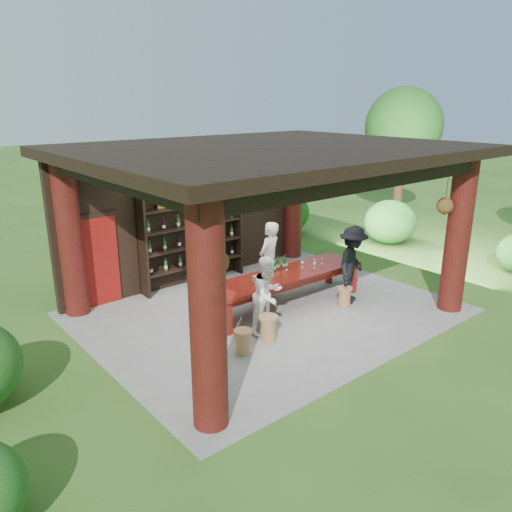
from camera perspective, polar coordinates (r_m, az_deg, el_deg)
ground at (r=10.78m, az=1.37°, el=-6.33°), size 90.00×90.00×0.00m
pavilion at (r=10.42m, az=-0.15°, el=5.17°), size 7.50×6.00×3.60m
wine_shelf at (r=12.09m, az=-7.23°, el=2.26°), size 2.73×0.42×2.40m
tasting_table at (r=10.85m, az=3.35°, el=-2.57°), size 3.85×1.09×0.75m
stool_near_left at (r=9.48m, az=1.42°, el=-8.14°), size 0.37×0.37×0.48m
stool_near_right at (r=11.12m, az=10.07°, el=-4.55°), size 0.33×0.33×0.44m
stool_far_left at (r=9.02m, az=-1.47°, el=-9.70°), size 0.34×0.34×0.45m
host at (r=11.28m, az=1.52°, el=-0.44°), size 0.74×0.59×1.76m
guest_woman at (r=9.59m, az=1.36°, el=-4.47°), size 0.83×0.70×1.54m
guest_man at (r=11.21m, az=10.96°, el=-0.96°), size 1.28×1.03×1.74m
table_bottles at (r=11.01m, az=2.63°, el=-0.79°), size 0.39×0.13×0.31m
table_glasses at (r=11.26m, az=5.99°, el=-0.87°), size 0.99×0.37×0.15m
napkin_basket at (r=10.28m, az=0.44°, el=-2.63°), size 0.27×0.19×0.14m
shrubs at (r=12.29m, az=3.35°, el=-0.56°), size 14.11×8.41×1.36m
trees at (r=13.37m, az=7.87°, el=13.13°), size 21.91×10.82×4.80m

